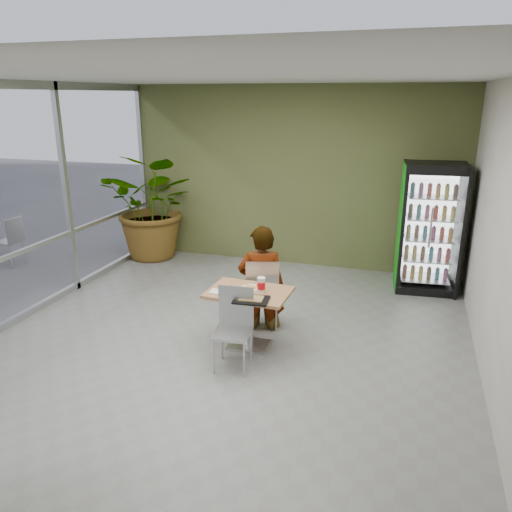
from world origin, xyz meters
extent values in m
plane|color=gray|center=(0.00, 0.00, 0.00)|extent=(7.00, 7.00, 0.00)
cube|color=tan|center=(0.30, 0.13, 0.73)|extent=(1.01, 0.72, 0.04)
cylinder|color=#B0B2B5|center=(0.30, 0.13, 0.36)|extent=(0.10, 0.10, 0.71)
cube|color=#B0B2B5|center=(0.30, 0.13, 0.02)|extent=(0.50, 0.41, 0.04)
cube|color=#B0B2B5|center=(0.28, 0.79, 0.46)|extent=(0.54, 0.54, 0.03)
cube|color=#B0B2B5|center=(0.33, 0.59, 0.72)|extent=(0.42, 0.15, 0.51)
cylinder|color=#B0B2B5|center=(0.40, 1.02, 0.23)|extent=(0.02, 0.02, 0.46)
cylinder|color=#B0B2B5|center=(0.05, 0.91, 0.23)|extent=(0.02, 0.02, 0.46)
cylinder|color=#B0B2B5|center=(0.51, 0.66, 0.23)|extent=(0.02, 0.02, 0.46)
cylinder|color=#B0B2B5|center=(0.15, 0.56, 0.23)|extent=(0.02, 0.02, 0.46)
cube|color=#B0B2B5|center=(0.28, -0.41, 0.44)|extent=(0.45, 0.45, 0.03)
cube|color=#B0B2B5|center=(0.26, -0.21, 0.69)|extent=(0.41, 0.07, 0.49)
cylinder|color=#B0B2B5|center=(0.12, -0.60, 0.22)|extent=(0.02, 0.02, 0.44)
cylinder|color=#B0B2B5|center=(0.48, -0.57, 0.22)|extent=(0.02, 0.02, 0.44)
cylinder|color=#B0B2B5|center=(0.09, -0.25, 0.22)|extent=(0.02, 0.02, 0.44)
cylinder|color=#B0B2B5|center=(0.44, -0.21, 0.22)|extent=(0.02, 0.02, 0.44)
imported|color=black|center=(0.28, 0.74, 0.56)|extent=(0.72, 0.57, 1.72)
cylinder|color=white|center=(0.30, 0.22, 0.76)|extent=(0.24, 0.24, 0.01)
cylinder|color=white|center=(0.45, 0.16, 0.83)|extent=(0.09, 0.09, 0.17)
cylinder|color=red|center=(0.45, 0.16, 0.83)|extent=(0.10, 0.10, 0.09)
cylinder|color=white|center=(0.45, 0.16, 0.92)|extent=(0.10, 0.10, 0.01)
cube|color=white|center=(-0.05, -0.03, 0.76)|extent=(0.15, 0.15, 0.02)
cube|color=black|center=(0.42, -0.15, 0.76)|extent=(0.43, 0.34, 0.02)
cube|color=black|center=(2.39, 2.85, 1.02)|extent=(0.98, 0.79, 2.04)
cube|color=#19A71A|center=(1.93, 2.85, 1.02)|extent=(0.07, 0.70, 2.00)
cube|color=silver|center=(2.39, 2.51, 1.04)|extent=(0.73, 0.08, 1.63)
imported|color=#306026|center=(-2.55, 3.06, 1.01)|extent=(1.88, 1.64, 2.01)
camera|label=1|loc=(2.07, -5.19, 3.01)|focal=35.00mm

